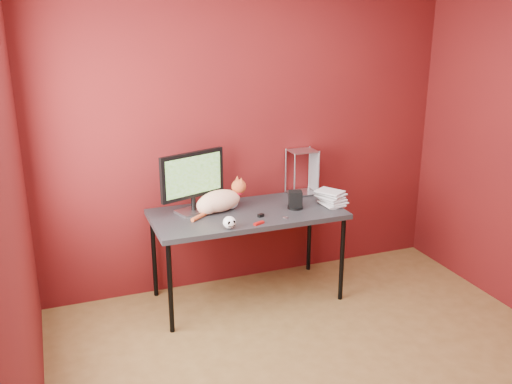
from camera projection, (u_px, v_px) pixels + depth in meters
name	position (u px, v px, depth m)	size (l,w,h in m)	color
room	(358.00, 169.00, 3.10)	(3.52, 3.52, 2.61)	brown
desk	(247.00, 218.00, 4.50)	(1.50, 0.70, 0.75)	black
monitor	(193.00, 179.00, 4.39)	(0.54, 0.26, 0.48)	#B3B4B8
cat	(220.00, 201.00, 4.47)	(0.51, 0.31, 0.25)	orange
skull_mug	(229.00, 222.00, 4.13)	(0.10, 0.10, 0.09)	white
speaker	(295.00, 200.00, 4.54)	(0.13, 0.13, 0.14)	black
book_stack	(327.00, 129.00, 4.42)	(0.24, 0.26, 1.26)	beige
wire_rack	(302.00, 172.00, 4.86)	(0.24, 0.20, 0.39)	#B3B4B8
pocket_knife	(259.00, 223.00, 4.22)	(0.09, 0.02, 0.02)	#A80E0C
black_gadget	(261.00, 215.00, 4.37)	(0.05, 0.03, 0.02)	black
washer	(285.00, 218.00, 4.35)	(0.04, 0.04, 0.00)	#B3B4B8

